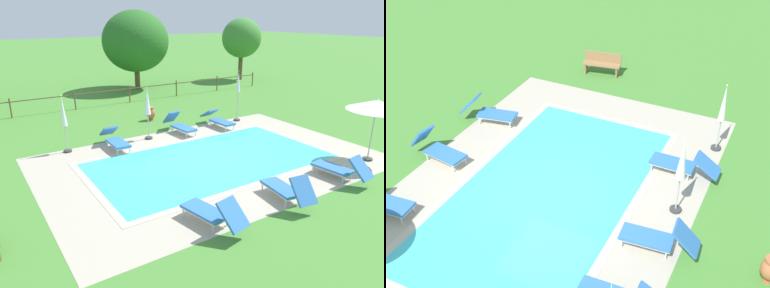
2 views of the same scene
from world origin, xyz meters
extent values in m
plane|color=#478433|center=(0.00, 0.00, 0.00)|extent=(160.00, 160.00, 0.00)
cube|color=#B2A893|center=(0.00, 0.00, 0.00)|extent=(12.22, 8.12, 0.01)
cube|color=#42CCD6|center=(0.00, 0.00, 0.01)|extent=(8.69, 4.59, 0.01)
cube|color=#C0B59F|center=(0.00, 2.42, 0.01)|extent=(9.17, 0.24, 0.01)
cube|color=#C0B59F|center=(0.00, -2.42, 0.01)|extent=(9.17, 0.24, 0.01)
cube|color=#C0B59F|center=(4.47, 0.00, 0.01)|extent=(0.24, 4.59, 0.01)
cube|color=#C0B59F|center=(-4.47, 0.00, 0.01)|extent=(0.24, 4.59, 0.01)
cube|color=#3370BC|center=(0.77, 3.22, 0.32)|extent=(0.70, 1.34, 0.07)
cube|color=#3370BC|center=(0.69, 4.17, 0.61)|extent=(0.65, 0.69, 0.64)
cube|color=silver|center=(0.77, 3.22, 0.26)|extent=(0.67, 1.32, 0.04)
cylinder|color=silver|center=(1.07, 2.69, 0.14)|extent=(0.04, 0.04, 0.28)
cylinder|color=silver|center=(0.56, 2.65, 0.14)|extent=(0.04, 0.04, 0.28)
cylinder|color=silver|center=(0.98, 3.79, 0.14)|extent=(0.04, 0.04, 0.28)
cylinder|color=silver|center=(0.47, 3.75, 0.14)|extent=(0.04, 0.04, 0.28)
cube|color=#3370BC|center=(0.03, -3.45, 0.32)|extent=(0.77, 1.37, 0.07)
cube|color=#3370BC|center=(-0.09, -4.36, 0.64)|extent=(0.67, 0.67, 0.69)
cube|color=silver|center=(0.03, -3.45, 0.26)|extent=(0.74, 1.34, 0.04)
cylinder|color=silver|center=(-0.15, -2.87, 0.14)|extent=(0.04, 0.04, 0.28)
cylinder|color=silver|center=(0.36, -2.94, 0.14)|extent=(0.04, 0.04, 0.28)
cylinder|color=silver|center=(-0.29, -3.96, 0.14)|extent=(0.04, 0.04, 0.28)
cylinder|color=silver|center=(0.21, -4.03, 0.14)|extent=(0.04, 0.04, 0.28)
cube|color=#3370BC|center=(-2.50, 2.89, 0.32)|extent=(0.61, 1.30, 0.07)
cube|color=#3370BC|center=(-2.49, 3.89, 0.55)|extent=(0.61, 0.75, 0.52)
cube|color=silver|center=(-2.50, 2.89, 0.26)|extent=(0.58, 1.28, 0.04)
cylinder|color=silver|center=(-2.25, 2.33, 0.14)|extent=(0.04, 0.04, 0.28)
cylinder|color=silver|center=(-2.76, 2.33, 0.14)|extent=(0.04, 0.04, 0.28)
cylinder|color=silver|center=(-2.24, 3.44, 0.14)|extent=(0.04, 0.04, 0.28)
cylinder|color=silver|center=(-2.75, 3.44, 0.14)|extent=(0.04, 0.04, 0.28)
cube|color=#3370BC|center=(2.56, -3.33, 0.32)|extent=(0.72, 1.35, 0.07)
cube|color=#3370BC|center=(2.65, -4.27, 0.61)|extent=(0.66, 0.70, 0.64)
cube|color=silver|center=(2.56, -3.33, 0.26)|extent=(0.69, 1.32, 0.04)
cylinder|color=silver|center=(2.26, -2.80, 0.14)|extent=(0.04, 0.04, 0.28)
cylinder|color=silver|center=(2.76, -2.75, 0.14)|extent=(0.04, 0.04, 0.28)
cylinder|color=silver|center=(2.36, -3.90, 0.14)|extent=(0.04, 0.04, 0.28)
cylinder|color=silver|center=(2.87, -3.85, 0.14)|extent=(0.04, 0.04, 0.28)
cube|color=#3370BC|center=(2.80, 3.03, 0.32)|extent=(0.65, 1.32, 0.07)
cube|color=#3370BC|center=(2.76, 4.04, 0.52)|extent=(0.63, 0.79, 0.48)
cube|color=silver|center=(2.80, 3.03, 0.26)|extent=(0.62, 1.30, 0.04)
cylinder|color=silver|center=(3.08, 2.49, 0.14)|extent=(0.04, 0.04, 0.28)
cylinder|color=silver|center=(2.57, 2.47, 0.14)|extent=(0.04, 0.04, 0.28)
cylinder|color=silver|center=(3.03, 3.59, 0.14)|extent=(0.04, 0.04, 0.28)
cylinder|color=silver|center=(2.52, 3.57, 0.14)|extent=(0.04, 0.04, 0.28)
cube|color=#3370BC|center=(-2.62, -3.33, 0.32)|extent=(0.83, 1.39, 0.07)
cube|color=#3370BC|center=(-2.44, -4.26, 0.61)|extent=(0.71, 0.75, 0.64)
cube|color=silver|center=(-2.62, -3.33, 0.26)|extent=(0.79, 1.36, 0.04)
cylinder|color=silver|center=(-2.97, -2.83, 0.14)|extent=(0.04, 0.04, 0.28)
cylinder|color=silver|center=(-2.47, -2.74, 0.14)|extent=(0.04, 0.04, 0.28)
cylinder|color=silver|center=(-2.76, -3.92, 0.14)|extent=(0.04, 0.04, 0.28)
cylinder|color=silver|center=(-2.26, -3.82, 0.14)|extent=(0.04, 0.04, 0.28)
cylinder|color=#383838|center=(4.92, -3.13, 0.04)|extent=(0.36, 0.36, 0.08)
cylinder|color=#B2B5B7|center=(4.92, -3.13, 1.13)|extent=(0.04, 0.04, 2.26)
cone|color=white|center=(4.92, -3.13, 2.10)|extent=(2.04, 2.04, 0.37)
sphere|color=white|center=(4.92, -3.13, 2.29)|extent=(0.06, 0.06, 0.06)
cylinder|color=#383838|center=(4.23, 3.65, 0.04)|extent=(0.32, 0.32, 0.08)
cylinder|color=#B2B5B7|center=(4.23, 3.65, 0.74)|extent=(0.04, 0.04, 1.49)
cone|color=white|center=(4.23, 3.65, 1.99)|extent=(0.21, 0.21, 1.01)
sphere|color=white|center=(4.23, 3.65, 2.52)|extent=(0.05, 0.05, 0.05)
cylinder|color=#383838|center=(-4.25, 3.79, 0.04)|extent=(0.32, 0.32, 0.08)
cylinder|color=#B2B5B7|center=(-4.25, 3.79, 0.54)|extent=(0.04, 0.04, 1.08)
cone|color=white|center=(-4.25, 3.79, 1.66)|extent=(0.23, 0.23, 1.16)
sphere|color=white|center=(-4.25, 3.79, 2.26)|extent=(0.05, 0.05, 0.05)
cylinder|color=#383838|center=(-0.84, 3.50, 0.04)|extent=(0.32, 0.32, 0.08)
cylinder|color=#B2B5B7|center=(-0.84, 3.50, 0.55)|extent=(0.04, 0.04, 1.11)
cone|color=white|center=(-0.84, 3.50, 1.67)|extent=(0.27, 0.27, 1.12)
sphere|color=white|center=(-0.84, 3.50, 2.25)|extent=(0.05, 0.05, 0.05)
cylinder|color=#B7663D|center=(0.57, 6.10, 0.04)|extent=(0.26, 0.26, 0.08)
ellipsoid|color=#B7663D|center=(0.57, 6.10, 0.37)|extent=(0.47, 0.47, 0.57)
cylinder|color=#B7663D|center=(0.57, 6.10, 0.65)|extent=(0.35, 0.35, 0.06)
cylinder|color=brown|center=(-5.36, 10.44, 0.53)|extent=(0.08, 0.08, 1.05)
cylinder|color=brown|center=(-2.03, 10.44, 0.53)|extent=(0.08, 0.08, 1.05)
cylinder|color=brown|center=(1.31, 10.44, 0.53)|extent=(0.08, 0.08, 1.05)
cylinder|color=brown|center=(4.65, 10.44, 0.53)|extent=(0.08, 0.08, 1.05)
cylinder|color=brown|center=(7.99, 10.44, 0.53)|extent=(0.08, 0.08, 1.05)
cylinder|color=brown|center=(11.33, 10.44, 0.53)|extent=(0.08, 0.08, 1.05)
cube|color=brown|center=(-0.36, 10.44, 0.85)|extent=(23.37, 0.05, 0.05)
cylinder|color=brown|center=(3.57, 14.16, 0.88)|extent=(0.38, 0.38, 1.77)
ellipsoid|color=#286623|center=(3.57, 14.16, 3.35)|extent=(4.65, 4.65, 4.22)
cylinder|color=brown|center=(12.44, 13.23, 1.09)|extent=(0.34, 0.34, 2.18)
ellipsoid|color=#3D7F33|center=(12.44, 13.23, 3.34)|extent=(3.16, 3.16, 3.10)
camera|label=1|loc=(-7.38, -10.09, 5.11)|focal=33.88mm
camera|label=2|loc=(9.63, 5.64, 9.10)|focal=47.58mm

